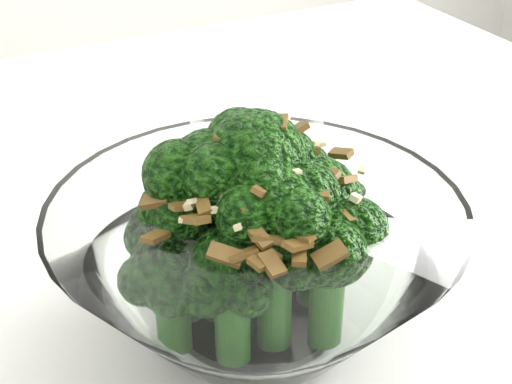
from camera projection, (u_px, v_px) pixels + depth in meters
name	position (u px, v px, depth m)	size (l,w,h in m)	color
table	(85.00, 303.00, 0.64)	(1.27, 0.90, 0.75)	white
broccoli_dish	(255.00, 256.00, 0.47)	(0.25, 0.25, 0.15)	white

